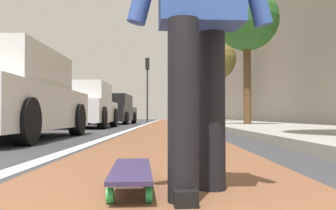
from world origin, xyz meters
TOP-DOWN VIEW (x-y plane):
  - ground_plane at (10.00, 0.00)m, footprint 80.00×80.00m
  - bike_lane_paint at (24.00, 0.00)m, footprint 56.00×1.82m
  - lane_stripe_white at (20.00, 1.06)m, footprint 52.00×0.16m
  - sidewalk_curb at (18.00, -3.01)m, footprint 52.00×3.20m
  - building_facade at (22.00, -5.71)m, footprint 40.00×1.20m
  - skateboard at (1.32, 0.15)m, footprint 0.85×0.26m
  - skater_person at (1.17, -0.19)m, footprint 0.48×0.72m
  - parked_car_near at (5.50, 2.65)m, footprint 4.31×1.91m
  - parked_car_mid at (11.78, 2.84)m, footprint 4.08×1.98m
  - parked_car_far at (17.89, 2.78)m, footprint 4.53×2.16m
  - traffic_light at (25.46, 1.46)m, footprint 0.33×0.28m
  - street_tree_mid at (11.47, -2.61)m, footprint 2.09×2.09m
  - street_tree_far at (20.45, -2.61)m, footprint 2.59×2.59m

SIDE VIEW (x-z plane):
  - ground_plane at x=10.00m, z-range 0.00..0.00m
  - bike_lane_paint at x=24.00m, z-range 0.00..0.00m
  - lane_stripe_white at x=20.00m, z-range 0.00..0.01m
  - sidewalk_curb at x=18.00m, z-range 0.00..0.13m
  - skateboard at x=1.32m, z-range 0.04..0.15m
  - parked_car_far at x=17.89m, z-range -0.03..1.43m
  - parked_car_near at x=5.50m, z-range -0.03..1.44m
  - parked_car_mid at x=11.78m, z-range -0.02..1.48m
  - skater_person at x=1.17m, z-range 0.12..1.76m
  - traffic_light at x=25.46m, z-range 0.85..5.36m
  - street_tree_mid at x=11.47m, z-range 1.23..5.87m
  - street_tree_far at x=20.45m, z-range 1.17..6.17m
  - building_facade at x=22.00m, z-range 0.00..8.39m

